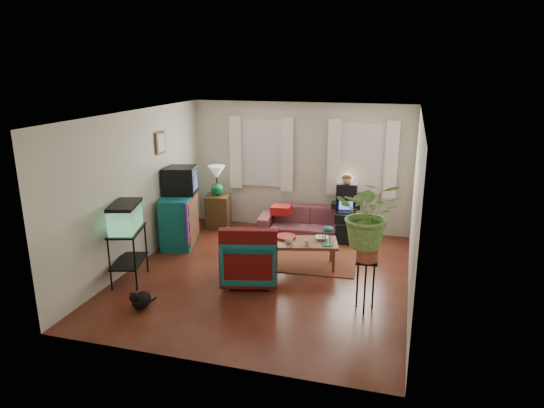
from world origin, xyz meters
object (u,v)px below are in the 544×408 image
(sofa, at_px, (309,217))
(aquarium_stand, at_px, (129,256))
(dresser, at_px, (179,219))
(armchair, at_px, (250,255))
(coffee_table, at_px, (304,254))
(plant_stand, at_px, (365,285))
(side_table, at_px, (218,211))

(sofa, height_order, aquarium_stand, aquarium_stand)
(sofa, distance_m, dresser, 2.54)
(aquarium_stand, height_order, armchair, armchair)
(dresser, distance_m, coffee_table, 2.57)
(dresser, distance_m, armchair, 2.20)
(aquarium_stand, bearing_deg, coffee_table, 11.20)
(sofa, xyz_separation_m, dresser, (-2.29, -1.08, 0.09))
(sofa, relative_size, dresser, 1.85)
(aquarium_stand, bearing_deg, plant_stand, -15.07)
(sofa, bearing_deg, plant_stand, -68.39)
(sofa, xyz_separation_m, aquarium_stand, (-2.30, -2.84, 0.04))
(plant_stand, bearing_deg, dresser, 154.91)
(side_table, xyz_separation_m, plant_stand, (3.31, -2.81, 0.03))
(coffee_table, relative_size, plant_stand, 1.48)
(coffee_table, distance_m, plant_stand, 1.69)
(dresser, bearing_deg, plant_stand, -39.43)
(aquarium_stand, relative_size, plant_stand, 1.13)
(sofa, bearing_deg, armchair, -105.98)
(sofa, relative_size, armchair, 2.28)
(armchair, height_order, plant_stand, armchair)
(dresser, bearing_deg, coffee_table, -24.89)
(plant_stand, bearing_deg, sofa, 115.96)
(side_table, xyz_separation_m, aquarium_stand, (-0.35, -2.86, 0.08))
(sofa, relative_size, side_table, 2.85)
(dresser, height_order, plant_stand, dresser)
(aquarium_stand, distance_m, plant_stand, 3.66)
(side_table, distance_m, armchair, 2.76)
(armchair, height_order, coffee_table, armchair)
(sofa, height_order, side_table, sofa)
(dresser, distance_m, plant_stand, 4.03)
(sofa, distance_m, aquarium_stand, 3.65)
(coffee_table, bearing_deg, armchair, -146.25)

